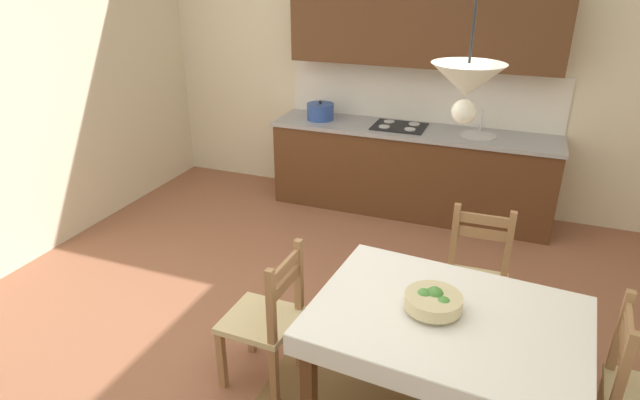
{
  "coord_description": "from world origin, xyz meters",
  "views": [
    {
      "loc": [
        1.06,
        -2.64,
        2.42
      ],
      "look_at": [
        -0.02,
        0.14,
        1.09
      ],
      "focal_mm": 29.89,
      "sensor_mm": 36.0,
      "label": 1
    }
  ],
  "objects": [
    {
      "name": "ground_plane",
      "position": [
        0.0,
        0.0,
        -0.05
      ],
      "size": [
        6.22,
        6.23,
        0.1
      ],
      "primitive_type": "cube",
      "color": "#935B42"
    },
    {
      "name": "wall_back",
      "position": [
        0.0,
        2.88,
        1.99
      ],
      "size": [
        6.22,
        0.12,
        3.97
      ],
      "primitive_type": "cube",
      "color": "beige",
      "rests_on": "ground_plane"
    },
    {
      "name": "kitchen_cabinetry",
      "position": [
        0.06,
        2.54,
        0.86
      ],
      "size": [
        2.85,
        0.63,
        2.2
      ],
      "color": "#56331C",
      "rests_on": "ground_plane"
    },
    {
      "name": "dining_table",
      "position": [
        0.85,
        -0.28,
        0.63
      ],
      "size": [
        1.47,
        1.12,
        0.75
      ],
      "color": "brown",
      "rests_on": "ground_plane"
    },
    {
      "name": "dining_chair_kitchen_side",
      "position": [
        0.93,
        0.61,
        0.44
      ],
      "size": [
        0.43,
        0.43,
        0.93
      ],
      "color": "#D1BC89",
      "rests_on": "ground_plane"
    },
    {
      "name": "dining_chair_tv_side",
      "position": [
        -0.2,
        -0.29,
        0.44
      ],
      "size": [
        0.43,
        0.43,
        0.93
      ],
      "color": "#D1BC89",
      "rests_on": "ground_plane"
    },
    {
      "name": "fruit_bowl",
      "position": [
        0.77,
        -0.27,
        0.81
      ],
      "size": [
        0.3,
        0.3,
        0.12
      ],
      "color": "beige",
      "rests_on": "dining_table"
    },
    {
      "name": "pendant_lamp",
      "position": [
        0.82,
        -0.27,
        1.95
      ],
      "size": [
        0.32,
        0.32,
        0.8
      ],
      "color": "black"
    }
  ]
}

